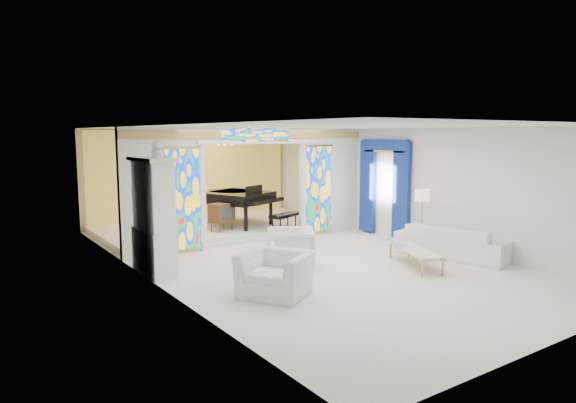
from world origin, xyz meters
TOP-DOWN VIEW (x-y plane):
  - floor at (0.00, 0.00)m, footprint 12.00×12.00m
  - ceiling at (0.00, 0.00)m, footprint 7.00×12.00m
  - wall_back at (0.00, 6.00)m, footprint 7.00×0.02m
  - wall_front at (0.00, -6.00)m, footprint 7.00×0.02m
  - wall_left at (-3.50, 0.00)m, footprint 0.02×12.00m
  - wall_right at (3.50, 0.00)m, footprint 0.02×12.00m
  - partition_wall at (0.00, 2.00)m, footprint 7.00×0.22m
  - stained_glass_left at (-2.03, 1.89)m, footprint 0.90×0.04m
  - stained_glass_right at (2.03, 1.89)m, footprint 0.90×0.04m
  - stained_glass_transom at (0.00, 1.89)m, footprint 2.00×0.04m
  - alcove_platform at (0.00, 4.10)m, footprint 6.80×3.80m
  - gold_curtain_back at (0.00, 5.88)m, footprint 6.70×0.10m
  - chandelier at (0.20, 4.00)m, footprint 0.48×0.48m
  - blue_drapes at (3.40, 0.70)m, footprint 0.14×1.85m
  - china_cabinet at (-3.22, 0.60)m, footprint 0.56×1.46m
  - armchair_left at (-1.97, -2.05)m, footprint 1.51×1.56m
  - armchair_right at (-0.70, -0.67)m, footprint 1.26×1.25m
  - sofa at (2.95, -2.01)m, footprint 1.59×2.71m
  - side_table at (-1.44, -1.08)m, footprint 0.49×0.49m
  - vase at (-1.44, -1.08)m, footprint 0.24×0.24m
  - coffee_table at (1.59, -2.10)m, footprint 1.17×1.81m
  - floor_lamp at (3.19, -0.86)m, footprint 0.42×0.42m
  - grand_piano at (0.49, 3.79)m, footprint 2.24×3.38m
  - tv_console at (-0.38, 3.15)m, footprint 0.77×0.64m

SIDE VIEW (x-z plane):
  - floor at x=0.00m, z-range 0.00..0.00m
  - alcove_platform at x=0.00m, z-range 0.00..0.18m
  - coffee_table at x=1.59m, z-range 0.16..0.55m
  - sofa at x=2.95m, z-range 0.00..0.74m
  - side_table at x=-1.44m, z-range 0.09..0.68m
  - armchair_left at x=-1.97m, z-range 0.00..0.77m
  - armchair_right at x=-0.70m, z-range 0.00..0.86m
  - tv_console at x=-0.38m, z-range 0.29..1.05m
  - vase at x=-1.44m, z-range 0.59..0.78m
  - grand_piano at x=0.49m, z-range 0.39..1.60m
  - china_cabinet at x=-3.22m, z-range -0.19..2.53m
  - floor_lamp at x=3.19m, z-range 0.52..1.98m
  - stained_glass_left at x=-2.03m, z-range 0.10..2.50m
  - stained_glass_right at x=2.03m, z-range 0.10..2.50m
  - wall_back at x=0.00m, z-range 0.00..3.00m
  - wall_front at x=0.00m, z-range 0.00..3.00m
  - wall_left at x=-3.50m, z-range 0.00..3.00m
  - wall_right at x=3.50m, z-range 0.00..3.00m
  - gold_curtain_back at x=0.00m, z-range 0.05..2.95m
  - blue_drapes at x=3.40m, z-range 0.25..2.90m
  - partition_wall at x=0.00m, z-range 0.15..3.15m
  - chandelier at x=0.20m, z-range 2.40..2.70m
  - stained_glass_transom at x=0.00m, z-range 2.65..2.99m
  - ceiling at x=0.00m, z-range 2.99..3.01m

